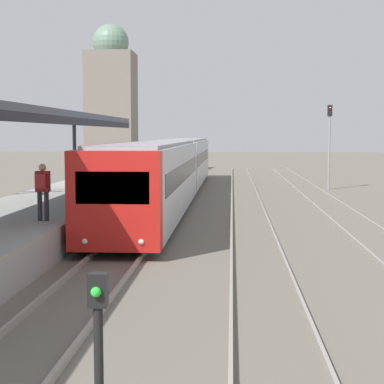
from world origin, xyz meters
name	(u,v)px	position (x,y,z in m)	size (l,w,h in m)	color
person_on_platform	(42,187)	(-2.25, 13.80, 1.96)	(0.40, 0.40, 1.66)	#2D2D33
train_near	(172,166)	(0.00, 30.12, 1.75)	(2.61, 34.80, 3.15)	red
signal_post_near	(98,348)	(1.85, 2.08, 1.26)	(0.20, 0.21, 2.06)	black
signal_mast_far	(329,137)	(9.29, 36.33, 3.31)	(0.28, 0.29, 5.29)	gray
distant_domed_building	(111,102)	(-7.59, 52.84, 6.29)	(4.17, 4.17, 13.19)	slate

